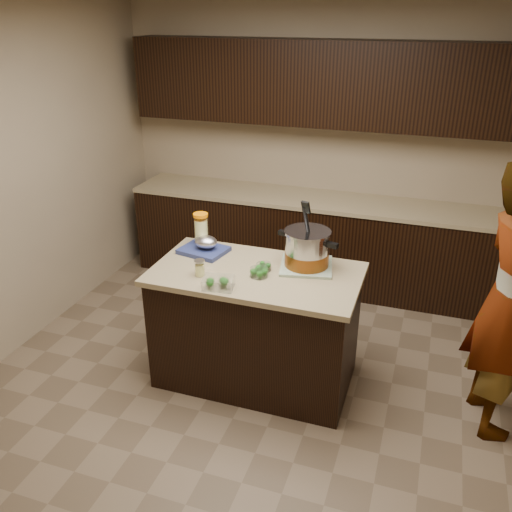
{
  "coord_description": "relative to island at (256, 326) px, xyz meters",
  "views": [
    {
      "loc": [
        1.09,
        -3.21,
        2.59
      ],
      "look_at": [
        0.0,
        0.0,
        1.02
      ],
      "focal_mm": 38.0,
      "sensor_mm": 36.0,
      "label": 1
    }
  ],
  "objects": [
    {
      "name": "ground_plane",
      "position": [
        0.0,
        0.0,
        -0.45
      ],
      "size": [
        4.0,
        4.0,
        0.0
      ],
      "primitive_type": "plane",
      "color": "brown",
      "rests_on": "ground"
    },
    {
      "name": "room_shell",
      "position": [
        0.0,
        0.0,
        1.26
      ],
      "size": [
        4.04,
        4.04,
        2.72
      ],
      "color": "tan",
      "rests_on": "ground"
    },
    {
      "name": "back_cabinets",
      "position": [
        0.0,
        1.74,
        0.49
      ],
      "size": [
        3.6,
        0.63,
        2.33
      ],
      "color": "black",
      "rests_on": "ground"
    },
    {
      "name": "island",
      "position": [
        0.0,
        0.0,
        0.0
      ],
      "size": [
        1.46,
        0.81,
        0.9
      ],
      "color": "black",
      "rests_on": "ground"
    },
    {
      "name": "dish_towel",
      "position": [
        0.32,
        0.18,
        0.46
      ],
      "size": [
        0.42,
        0.42,
        0.02
      ],
      "primitive_type": "cube",
      "rotation": [
        0.0,
        0.0,
        0.2
      ],
      "color": "#568056",
      "rests_on": "island"
    },
    {
      "name": "stock_pot",
      "position": [
        0.32,
        0.18,
        0.58
      ],
      "size": [
        0.46,
        0.4,
        0.47
      ],
      "rotation": [
        0.0,
        0.0,
        -0.26
      ],
      "color": "#B7B7BC",
      "rests_on": "dish_towel"
    },
    {
      "name": "lemonade_pitcher",
      "position": [
        -0.53,
        0.26,
        0.57
      ],
      "size": [
        0.14,
        0.14,
        0.27
      ],
      "rotation": [
        0.0,
        0.0,
        0.31
      ],
      "color": "#EBEB8F",
      "rests_on": "island"
    },
    {
      "name": "mason_jar",
      "position": [
        -0.35,
        -0.18,
        0.5
      ],
      "size": [
        0.09,
        0.09,
        0.12
      ],
      "rotation": [
        0.0,
        0.0,
        -0.27
      ],
      "color": "#EBEB8F",
      "rests_on": "island"
    },
    {
      "name": "broccoli_tub_left",
      "position": [
        0.04,
        0.04,
        0.47
      ],
      "size": [
        0.13,
        0.13,
        0.05
      ],
      "rotation": [
        0.0,
        0.0,
        0.32
      ],
      "color": "silver",
      "rests_on": "island"
    },
    {
      "name": "broccoli_tub_right",
      "position": [
        0.04,
        -0.06,
        0.48
      ],
      "size": [
        0.15,
        0.15,
        0.06
      ],
      "rotation": [
        0.0,
        0.0,
        0.17
      ],
      "color": "silver",
      "rests_on": "island"
    },
    {
      "name": "broccoli_tub_rect",
      "position": [
        -0.16,
        -0.31,
        0.48
      ],
      "size": [
        0.22,
        0.18,
        0.07
      ],
      "rotation": [
        0.0,
        0.0,
        0.18
      ],
      "color": "silver",
      "rests_on": "island"
    },
    {
      "name": "blue_tray",
      "position": [
        -0.47,
        0.18,
        0.49
      ],
      "size": [
        0.38,
        0.32,
        0.13
      ],
      "rotation": [
        0.0,
        0.0,
        -0.19
      ],
      "color": "navy",
      "rests_on": "island"
    },
    {
      "name": "person",
      "position": [
        1.64,
        0.08,
        0.46
      ],
      "size": [
        0.59,
        0.75,
        1.83
      ],
      "primitive_type": "imported",
      "rotation": [
        0.0,
        0.0,
        1.82
      ],
      "color": "gray",
      "rests_on": "ground"
    }
  ]
}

